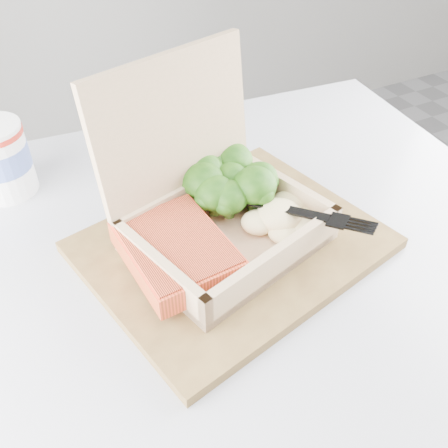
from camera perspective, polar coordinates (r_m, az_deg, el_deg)
name	(u,v)px	position (r m, az deg, el deg)	size (l,w,h in m)	color
cafe_table	(251,359)	(0.70, 3.09, -15.12)	(0.80, 0.80, 0.71)	black
serving_tray	(232,245)	(0.57, 0.97, -2.40)	(0.31, 0.25, 0.01)	brown
takeout_container	(210,199)	(0.55, -1.58, 2.88)	(0.24, 0.23, 0.19)	tan
salmon_fillet	(176,251)	(0.52, -5.50, -3.11)	(0.10, 0.13, 0.03)	#F84F30
broccoli_pile	(231,183)	(0.60, 0.78, 4.66)	(0.12, 0.12, 0.04)	#387119
mashed_potatoes	(280,215)	(0.57, 6.38, 1.02)	(0.09, 0.07, 0.03)	beige
plastic_fork	(259,201)	(0.57, 4.05, 2.60)	(0.11, 0.16, 0.02)	black
receipt	(202,162)	(0.72, -2.54, 7.12)	(0.08, 0.14, 0.00)	white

